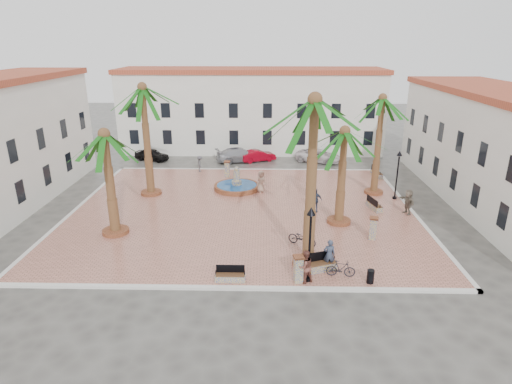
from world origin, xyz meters
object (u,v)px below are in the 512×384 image
bench_se (319,266)px  cyclist_a (329,255)px  palm_ne (382,109)px  bollard_n (227,169)px  car_red (258,156)px  palm_s (314,119)px  bicycle_a (302,238)px  bicycle_b (341,269)px  car_black (152,155)px  litter_bin (370,276)px  car_silver (240,155)px  pedestrian_fountain_a (261,182)px  pedestrian_fountain_b (315,200)px  bollard_e (373,228)px  palm_nw (143,100)px  palm_sw (106,148)px  pedestrian_east (408,202)px  pedestrian_north (200,164)px  lamppost_s (310,232)px  fountain (237,186)px  cyclist_b (305,267)px  lamppost_e (398,167)px  car_white (318,156)px  palm_e (344,144)px  bench_s (230,277)px  bollard_se (298,269)px  bench_e (374,206)px  bench_ne (377,174)px

bench_se → cyclist_a: 0.86m
palm_ne → bollard_n: 15.05m
palm_ne → car_red: bearing=133.9°
palm_s → bicycle_a: (-0.13, 2.58, -8.01)m
bench_se → bicycle_b: bench_se is taller
bench_se → car_black: size_ratio=0.55×
litter_bin → bicycle_b: bicycle_b is taller
palm_ne → car_silver: (-12.05, 10.34, -6.57)m
pedestrian_fountain_a → pedestrian_fountain_b: (4.15, -4.34, -0.03)m
palm_s → car_silver: size_ratio=1.91×
pedestrian_fountain_b → bollard_e: bearing=-46.7°
bicycle_a → car_black: car_black is taller
bicycle_a → car_black: size_ratio=0.50×
palm_nw → palm_sw: 8.08m
pedestrian_east → pedestrian_north: bearing=-137.6°
lamppost_s → pedestrian_fountain_a: bearing=100.9°
fountain → cyclist_b: size_ratio=2.11×
bicycle_b → car_black: (-16.72, 24.44, 0.02)m
lamppost_s → lamppost_e: 15.38m
cyclist_a → car_white: cyclist_a is taller
litter_bin → car_white: 24.91m
fountain → pedestrian_fountain_a: fountain is taller
palm_e → bollard_e: (1.78, -2.66, -4.99)m
bollard_e → car_white: size_ratio=0.32×
pedestrian_fountain_b → pedestrian_north: size_ratio=1.15×
palm_ne → bench_se: (-6.19, -13.19, -6.88)m
pedestrian_fountain_a → pedestrian_east: size_ratio=0.98×
cyclist_b → car_black: bearing=-87.3°
pedestrian_north → pedestrian_east: 20.19m
bench_se → car_silver: bearing=83.6°
pedestrian_fountain_b → pedestrian_north: bearing=143.4°
palm_s → lamppost_e: size_ratio=2.44×
bench_s → bollard_se: bollard_se is taller
palm_s → bench_e: 13.51m
lamppost_e → bollard_e: (-3.63, -7.69, -1.95)m
pedestrian_north → car_red: bearing=-66.4°
palm_e → bicycle_a: bearing=-128.6°
litter_bin → pedestrian_north: (-12.21, 20.45, 0.42)m
lamppost_e → car_black: (-23.21, 11.96, -2.26)m
pedestrian_east → car_red: pedestrian_east is taller
lamppost_s → bollard_se: (-0.56, -0.17, -2.10)m
bench_ne → bollard_e: bollard_e is taller
cyclist_b → fountain: bearing=-100.6°
fountain → car_red: fountain is taller
palm_nw → pedestrian_east: (20.40, -3.90, -6.97)m
cyclist_a → bench_e: bearing=-118.4°
palm_sw → pedestrian_fountain_a: 13.89m
lamppost_e → cyclist_b: size_ratio=2.16×
palm_ne → car_black: (-21.79, 10.62, -6.68)m
palm_e → bench_s: (-7.15, -8.06, -5.55)m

